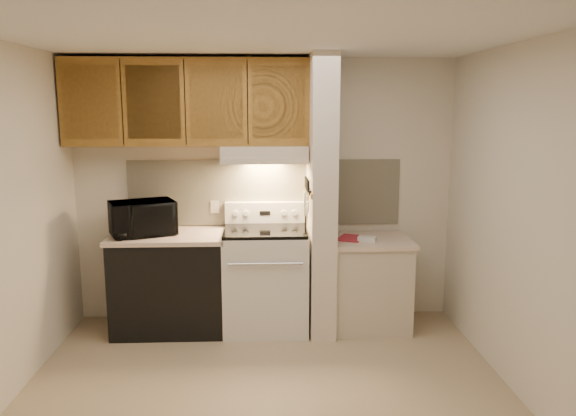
{
  "coord_description": "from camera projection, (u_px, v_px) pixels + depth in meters",
  "views": [
    {
      "loc": [
        -0.01,
        -3.84,
        2.05
      ],
      "look_at": [
        0.19,
        0.75,
        1.22
      ],
      "focal_mm": 35.0,
      "sensor_mm": 36.0,
      "label": 1
    }
  ],
  "objects": [
    {
      "name": "range_hood",
      "position": [
        264.0,
        154.0,
        5.11
      ],
      "size": [
        0.78,
        0.44,
        0.15
      ],
      "primitive_type": "cube",
      "color": "beige",
      "rests_on": "upper_cabinets"
    },
    {
      "name": "range_body",
      "position": [
        265.0,
        280.0,
        5.2
      ],
      "size": [
        0.76,
        0.65,
        0.92
      ],
      "primitive_type": "cube",
      "color": "silver",
      "rests_on": "floor"
    },
    {
      "name": "outlet",
      "position": [
        215.0,
        207.0,
        5.38
      ],
      "size": [
        0.08,
        0.01,
        0.12
      ],
      "primitive_type": "cube",
      "color": "beige",
      "rests_on": "backsplash"
    },
    {
      "name": "knife_handle_b",
      "position": [
        308.0,
        185.0,
        4.93
      ],
      "size": [
        0.02,
        0.02,
        0.1
      ],
      "primitive_type": "cylinder",
      "color": "black",
      "rests_on": "knife_strip"
    },
    {
      "name": "knife_handle_d",
      "position": [
        306.0,
        183.0,
        5.07
      ],
      "size": [
        0.02,
        0.02,
        0.1
      ],
      "primitive_type": "cylinder",
      "color": "black",
      "rests_on": "knife_strip"
    },
    {
      "name": "knife_blade_b",
      "position": [
        308.0,
        203.0,
        4.93
      ],
      "size": [
        0.01,
        0.04,
        0.18
      ],
      "primitive_type": "cube",
      "color": "silver",
      "rests_on": "knife_strip"
    },
    {
      "name": "knife_blade_e",
      "position": [
        305.0,
        198.0,
        5.19
      ],
      "size": [
        0.01,
        0.04,
        0.18
      ],
      "primitive_type": "cube",
      "color": "silver",
      "rests_on": "knife_strip"
    },
    {
      "name": "wall_right",
      "position": [
        518.0,
        220.0,
        4.0
      ],
      "size": [
        0.02,
        3.0,
        2.5
      ],
      "primitive_type": "cube",
      "color": "beige",
      "rests_on": "floor"
    },
    {
      "name": "red_folder",
      "position": [
        351.0,
        238.0,
        5.16
      ],
      "size": [
        0.31,
        0.35,
        0.01
      ],
      "primitive_type": "cube",
      "rotation": [
        0.0,
        0.0,
        -0.43
      ],
      "color": "#B12838",
      "rests_on": "right_countertop"
    },
    {
      "name": "cooktop",
      "position": [
        265.0,
        231.0,
        5.11
      ],
      "size": [
        0.74,
        0.64,
        0.03
      ],
      "primitive_type": "cube",
      "color": "black",
      "rests_on": "range_body"
    },
    {
      "name": "oven_mitt",
      "position": [
        305.0,
        204.0,
        5.25
      ],
      "size": [
        0.03,
        0.09,
        0.22
      ],
      "primitive_type": "cube",
      "color": "slate",
      "rests_on": "partition_pillar"
    },
    {
      "name": "range_knob_right_outer",
      "position": [
        294.0,
        213.0,
        5.34
      ],
      "size": [
        0.05,
        0.02,
        0.05
      ],
      "primitive_type": "cylinder",
      "rotation": [
        1.57,
        0.0,
        0.0
      ],
      "color": "silver",
      "rests_on": "range_backguard"
    },
    {
      "name": "dishwasher_front",
      "position": [
        170.0,
        284.0,
        5.17
      ],
      "size": [
        1.0,
        0.63,
        0.87
      ],
      "primitive_type": "cube",
      "color": "black",
      "rests_on": "floor"
    },
    {
      "name": "white_box",
      "position": [
        367.0,
        239.0,
        5.06
      ],
      "size": [
        0.19,
        0.15,
        0.04
      ],
      "primitive_type": "cube",
      "rotation": [
        0.0,
        0.0,
        -0.36
      ],
      "color": "white",
      "rests_on": "right_countertop"
    },
    {
      "name": "knife_blade_a",
      "position": [
        308.0,
        203.0,
        4.86
      ],
      "size": [
        0.01,
        0.03,
        0.16
      ],
      "primitive_type": "cube",
      "color": "silver",
      "rests_on": "knife_strip"
    },
    {
      "name": "knife_handle_a",
      "position": [
        308.0,
        186.0,
        4.83
      ],
      "size": [
        0.02,
        0.02,
        0.1
      ],
      "primitive_type": "cylinder",
      "color": "black",
      "rests_on": "knife_strip"
    },
    {
      "name": "right_countertop",
      "position": [
        370.0,
        241.0,
        5.17
      ],
      "size": [
        0.74,
        0.64,
        0.04
      ],
      "primitive_type": "cube",
      "color": "beige",
      "rests_on": "right_cab_base"
    },
    {
      "name": "wall_back",
      "position": [
        265.0,
        191.0,
        5.39
      ],
      "size": [
        3.6,
        2.5,
        0.02
      ],
      "primitive_type": "cube",
      "rotation": [
        1.57,
        0.0,
        0.0
      ],
      "color": "beige",
      "rests_on": "floor"
    },
    {
      "name": "knife_blade_c",
      "position": [
        307.0,
        203.0,
        5.02
      ],
      "size": [
        0.01,
        0.04,
        0.2
      ],
      "primitive_type": "cube",
      "color": "silver",
      "rests_on": "knife_strip"
    },
    {
      "name": "knife_handle_e",
      "position": [
        306.0,
        182.0,
        5.14
      ],
      "size": [
        0.02,
        0.02,
        0.1
      ],
      "primitive_type": "cylinder",
      "color": "black",
      "rests_on": "knife_strip"
    },
    {
      "name": "knife_handle_c",
      "position": [
        307.0,
        184.0,
        5.0
      ],
      "size": [
        0.02,
        0.02,
        0.1
      ],
      "primitive_type": "cylinder",
      "color": "black",
      "rests_on": "knife_strip"
    },
    {
      "name": "range_backguard",
      "position": [
        265.0,
        212.0,
        5.37
      ],
      "size": [
        0.76,
        0.08,
        0.2
      ],
      "primitive_type": "cube",
      "color": "silver",
      "rests_on": "range_body"
    },
    {
      "name": "cab_gap_c",
      "position": [
        248.0,
        102.0,
        4.91
      ],
      "size": [
        0.01,
        0.01,
        0.73
      ],
      "primitive_type": "cube",
      "color": "black",
      "rests_on": "upper_cabinets"
    },
    {
      "name": "cab_door_b",
      "position": [
        153.0,
        102.0,
        4.88
      ],
      "size": [
        0.46,
        0.01,
        0.63
      ],
      "primitive_type": "cube",
      "color": "olive",
      "rests_on": "upper_cabinets"
    },
    {
      "name": "cab_door_a",
      "position": [
        90.0,
        102.0,
        4.85
      ],
      "size": [
        0.46,
        0.01,
        0.63
      ],
      "primitive_type": "cube",
      "color": "olive",
      "rests_on": "upper_cabinets"
    },
    {
      "name": "cab_gap_a",
      "position": [
        122.0,
        102.0,
        4.86
      ],
      "size": [
        0.01,
        0.01,
        0.73
      ],
      "primitive_type": "cube",
      "color": "black",
      "rests_on": "upper_cabinets"
    },
    {
      "name": "floor",
      "position": [
        266.0,
        388.0,
        4.14
      ],
      "size": [
        3.6,
        3.6,
        0.0
      ],
      "primitive_type": "plane",
      "color": "tan",
      "rests_on": "ground"
    },
    {
      "name": "knife_blade_d",
      "position": [
        306.0,
        199.0,
        5.1
      ],
      "size": [
        0.01,
        0.04,
        0.16
      ],
      "primitive_type": "cube",
      "color": "silver",
      "rests_on": "knife_strip"
    },
    {
      "name": "pillar_trim",
      "position": [
        308.0,
        191.0,
        5.06
      ],
      "size": [
        0.01,
        0.7,
        0.04
      ],
      "primitive_type": "cube",
      "color": "olive",
      "rests_on": "partition_pillar"
    },
    {
      "name": "upper_cabinets",
      "position": [
        187.0,
        102.0,
        5.04
      ],
      "size": [
        2.18,
        0.33,
        0.77
      ],
      "primitive_type": "cube",
      "color": "olive",
      "rests_on": "wall_back"
    },
    {
      "name": "backsplash",
      "position": [
        265.0,
        192.0,
        5.39
      ],
      "size": [
        2.6,
        0.02,
        0.63
      ],
      "primitive_type": "cube",
      "color": "beige",
      "rests_on": "wall_back"
    },
    {
      "name": "teal_jar",
      "position": [
        143.0,
        224.0,
        5.29
      ],
      "size": [
        0.1,
        0.1,
        0.09
      ],
      "primitive_type": "cylinder",
      "rotation": [
        0.0,
        0.0,
        -0.26
      ],
      "color": "#1C5C4E",
      "rests_on": "left_countertop"
    },
    {
      "name": "microwave",
      "position": [
        142.0,
        218.0,
        5.03
      ],
      "size": [
        0.66,
        0.56,
        0.31
      ],
      "primitive_type": "imported",
      "rotation": [
        0.0,
        0.0,
        0.41
      ],
      "color": "black",
      "rests_on": "left_countertop"
    },
    {
      "name": "range_knob_left_outer",
      "position": [
        235.0,
        213.0,
        5.32
      ],
      "size": [
        0.05,
        0.02,
        0.05
      ],
      "primitive_type": "cylinder",
      "rotation": [
        1.57,
        0.0,
        0.0
      ],
      "color": "silver",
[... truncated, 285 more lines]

